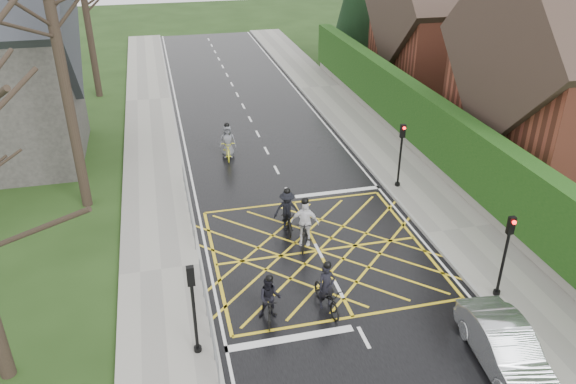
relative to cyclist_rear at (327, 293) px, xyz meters
name	(u,v)px	position (x,y,z in m)	size (l,w,h in m)	color
ground	(319,251)	(0.71, 3.33, -0.59)	(120.00, 120.00, 0.00)	black
road	(319,251)	(0.71, 3.33, -0.59)	(9.00, 80.00, 0.01)	black
sidewalk_right	(459,230)	(6.71, 3.33, -0.52)	(3.00, 80.00, 0.15)	gray
sidewalk_left	(161,271)	(-5.29, 3.33, -0.52)	(3.00, 80.00, 0.15)	gray
stone_wall	(432,161)	(8.46, 9.33, -0.24)	(0.50, 38.00, 0.70)	slate
hedge	(436,128)	(8.46, 9.33, 1.51)	(0.90, 38.00, 2.80)	#10340E
house_far	(453,26)	(15.46, 21.33, 3.77)	(9.80, 8.80, 10.30)	brown
conifer	(358,0)	(11.46, 29.33, 4.40)	(4.60, 4.60, 10.00)	black
tree_near	(53,24)	(-8.29, 9.33, 7.32)	(9.24, 9.24, 11.44)	black
railing_south	(208,311)	(-3.94, -0.17, 0.19)	(0.05, 5.04, 1.03)	slate
railing_north	(188,199)	(-3.94, 7.33, 0.20)	(0.05, 6.04, 1.03)	slate
traffic_light_ne	(400,156)	(5.81, 7.53, 1.07)	(0.24, 0.31, 3.21)	black
traffic_light_se	(504,258)	(5.81, -0.87, 1.07)	(0.24, 0.31, 3.21)	black
traffic_light_sw	(194,311)	(-4.39, -1.16, 1.07)	(0.24, 0.31, 3.21)	black
cyclist_rear	(327,293)	(0.00, 0.00, 0.00)	(0.91, 1.94, 1.82)	black
cyclist_back	(270,302)	(-1.93, -0.05, 0.04)	(0.90, 1.74, 1.68)	black
cyclist_mid	(287,214)	(-0.08, 5.23, 0.09)	(1.16, 1.97, 1.86)	black
cyclist_front	(305,228)	(0.31, 3.92, 0.17)	(1.29, 2.13, 2.06)	black
cyclist_lead	(228,145)	(-1.41, 13.00, 0.07)	(0.91, 2.02, 1.91)	yellow
car	(505,348)	(4.23, -3.72, 0.08)	(1.42, 4.08, 1.34)	#B6BABE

